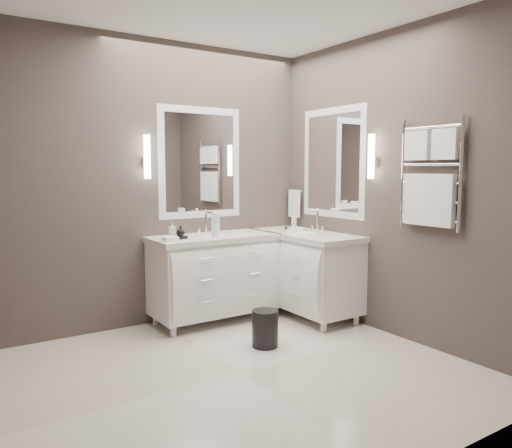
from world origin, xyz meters
TOP-DOWN VIEW (x-y plane):
  - floor at (0.00, 0.00)m, footprint 3.20×3.00m
  - wall_back at (0.00, 1.50)m, footprint 3.20×0.01m
  - wall_front at (0.00, -1.50)m, footprint 3.20×0.01m
  - wall_right at (1.60, 0.00)m, footprint 0.01×3.00m
  - vanity_back at (0.45, 1.23)m, footprint 1.24×0.59m
  - vanity_right at (1.33, 0.90)m, footprint 0.59×1.24m
  - mirror_back at (0.45, 1.49)m, footprint 0.90×0.02m
  - mirror_right at (1.59, 0.80)m, footprint 0.02×0.90m
  - sconce_back at (-0.13, 1.43)m, footprint 0.06×0.06m
  - sconce_right at (1.53, 0.22)m, footprint 0.06×0.06m
  - towel_bar_corner at (1.54, 1.36)m, footprint 0.03×0.22m
  - towel_ladder at (1.55, -0.40)m, footprint 0.06×0.58m
  - waste_bin at (0.46, 0.36)m, footprint 0.24×0.24m
  - amenity_tray_back at (0.04, 1.18)m, footprint 0.20×0.17m
  - amenity_tray_right at (1.37, 1.15)m, footprint 0.17×0.20m
  - water_bottle at (0.41, 1.10)m, footprint 0.08×0.08m
  - soap_bottle_a at (0.01, 1.20)m, footprint 0.08×0.08m
  - soap_bottle_b at (0.07, 1.15)m, footprint 0.09×0.09m
  - soap_bottle_c at (1.37, 1.15)m, footprint 0.06×0.06m

SIDE VIEW (x-z plane):
  - floor at x=0.00m, z-range -0.01..0.00m
  - waste_bin at x=0.46m, z-range 0.00..0.31m
  - vanity_back at x=0.45m, z-range 0.00..0.97m
  - vanity_right at x=1.33m, z-range 0.00..0.97m
  - amenity_tray_back at x=0.04m, z-range 0.85..0.88m
  - amenity_tray_right at x=1.37m, z-range 0.85..0.88m
  - soap_bottle_b at x=0.07m, z-range 0.88..0.97m
  - soap_bottle_a at x=0.01m, z-range 0.88..1.01m
  - soap_bottle_c at x=1.37m, z-range 0.88..1.03m
  - water_bottle at x=0.41m, z-range 0.85..1.08m
  - towel_bar_corner at x=1.54m, z-range 0.97..1.27m
  - wall_back at x=0.00m, z-range 0.00..2.70m
  - wall_front at x=0.00m, z-range 0.00..2.70m
  - wall_right at x=1.60m, z-range 0.00..2.70m
  - towel_ladder at x=1.55m, z-range 0.94..1.84m
  - mirror_back at x=0.45m, z-range 1.00..2.10m
  - mirror_right at x=1.59m, z-range 1.00..2.10m
  - sconce_back at x=-0.13m, z-range 1.39..1.79m
  - sconce_right at x=1.53m, z-range 1.39..1.79m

